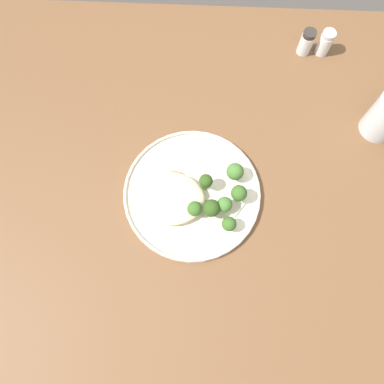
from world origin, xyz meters
The scene contains 21 objects.
ground centered at (0.00, 0.00, 0.00)m, with size 6.00×6.00×0.00m, color #47423D.
wooden_dining_table centered at (0.00, 0.00, 0.66)m, with size 1.40×1.00×0.74m.
dinner_plate centered at (0.04, 0.01, 0.75)m, with size 0.29×0.29×0.02m.
noodle_bed centered at (0.09, 0.02, 0.77)m, with size 0.15×0.12×0.03m.
seared_scallop_rear_pale centered at (0.07, 0.01, 0.76)m, with size 0.03×0.03×0.01m.
seared_scallop_tiny_bay centered at (0.14, 0.04, 0.76)m, with size 0.03×0.03×0.01m.
seared_scallop_center_golden centered at (0.08, -0.02, 0.76)m, with size 0.03×0.03×0.01m.
seared_scallop_on_noodles centered at (0.10, 0.06, 0.76)m, with size 0.03×0.03×0.02m.
broccoli_floret_beside_noodles centered at (-0.03, 0.04, 0.78)m, with size 0.03×0.03×0.05m.
broccoli_floret_center_pile centered at (-0.04, 0.08, 0.78)m, with size 0.03×0.03×0.04m.
broccoli_floret_front_edge centered at (0.03, 0.05, 0.78)m, with size 0.03×0.03×0.05m.
broccoli_floret_split_head centered at (0.00, 0.05, 0.78)m, with size 0.04×0.04×0.05m.
broccoli_floret_right_tilted centered at (-0.05, 0.01, 0.78)m, with size 0.03×0.03×0.05m.
broccoli_floret_rear_charred centered at (0.01, -0.01, 0.78)m, with size 0.03×0.03×0.05m.
broccoli_floret_near_rim centered at (-0.05, -0.04, 0.78)m, with size 0.04×0.04×0.05m.
onion_sliver_short_strip centered at (-0.01, 0.02, 0.75)m, with size 0.04×0.01×0.00m, color silver.
onion_sliver_long_sliver centered at (0.03, -0.01, 0.75)m, with size 0.05×0.01×0.00m, color silver.
onion_sliver_curled_piece centered at (-0.06, 0.04, 0.75)m, with size 0.04×0.01×0.00m, color silver.
onion_sliver_pale_crescent centered at (0.01, 0.02, 0.75)m, with size 0.05×0.01×0.00m, color silver.
salt_shaker centered at (-0.26, -0.37, 0.77)m, with size 0.03×0.03×0.07m.
pepper_shaker centered at (-0.21, -0.37, 0.77)m, with size 0.03×0.03×0.07m.
Camera 1 is at (0.03, 0.26, 1.54)m, focal length 36.61 mm.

